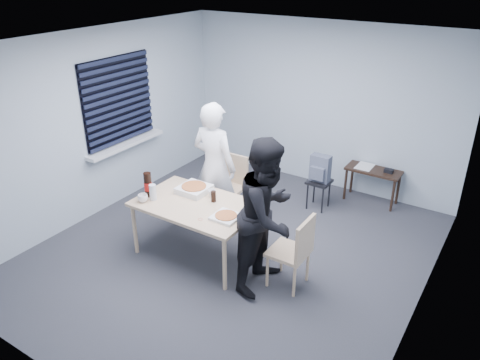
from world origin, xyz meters
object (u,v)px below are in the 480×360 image
Objects in this scene: soda_bottle at (148,185)px; dining_table at (197,208)px; side_table at (373,174)px; chair_far at (231,181)px; person_black at (268,215)px; person_white at (214,166)px; mug_a at (143,198)px; chair_right at (296,248)px; backpack at (320,169)px; mug_b at (212,193)px; stool at (319,187)px.

dining_table is at bearing 14.85° from soda_bottle.
dining_table is at bearing -118.31° from side_table.
side_table is at bearing 42.05° from chair_far.
chair_far reaches higher than dining_table.
person_black is (1.00, -0.03, 0.22)m from dining_table.
person_white is 0.96m from soda_bottle.
dining_table reaches higher than side_table.
person_white is 14.39× the size of mug_a.
soda_bottle is (-1.99, -2.71, 0.42)m from side_table.
chair_far is 0.50× the size of person_white.
chair_far is 0.50× the size of person_black.
dining_table is 1.83× the size of side_table.
soda_bottle is at bearing 66.59° from person_white.
chair_right reaches higher than backpack.
mug_b is at bearing 121.90° from person_white.
person_white is 2.48m from side_table.
chair_far is 0.94m from mug_b.
soda_bottle is at bearing -148.96° from mug_b.
chair_far is 1.37m from soda_bottle.
person_white reaches higher than mug_b.
side_table is 3.39m from soda_bottle.
side_table is 2.02× the size of backpack.
dining_table is 4.70× the size of soda_bottle.
soda_bottle is (-0.04, 0.15, 0.10)m from mug_a.
backpack is (-0.54, 1.84, 0.13)m from chair_right.
person_black is 1.63m from soda_bottle.
mug_b reaches higher than side_table.
stool is 1.13× the size of backpack.
chair_far reaches higher than mug_b.
dining_table is 3.29× the size of stool.
mug_b is (-0.95, 0.27, -0.12)m from person_black.
dining_table is at bearing 28.69° from mug_a.
mug_a is at bearing 71.91° from person_white.
chair_far is 2.23× the size of backpack.
soda_bottle is at bearing -173.10° from chair_right.
soda_bottle is (-0.38, -0.88, -0.01)m from person_white.
chair_far is at bearing 72.82° from soda_bottle.
person_white is 4.43× the size of backpack.
chair_far is at bearing 76.23° from mug_a.
mug_b is at bearing -71.78° from chair_far.
backpack is 1.82m from mug_b.
person_white is at bearing -91.63° from chair_far.
backpack is (-0.23, 1.94, -0.24)m from person_black.
chair_right is at bearing 6.90° from soda_bottle.
backpack is at bearing -130.31° from person_white.
mug_b is (0.28, -0.86, 0.25)m from chair_far.
dining_table is 0.68m from soda_bottle.
mug_b is at bearing 77.92° from dining_table.
mug_b is 0.32× the size of soda_bottle.
side_table is (1.60, 1.45, -0.06)m from chair_far.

